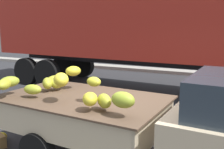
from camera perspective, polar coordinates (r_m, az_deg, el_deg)
curb_strip at (r=13.39m, az=18.50°, el=0.20°), size 80.00×0.80×0.16m
pickup_truck at (r=4.08m, az=18.48°, el=-11.07°), size 5.34×2.14×1.70m
semi_trailer at (r=9.44m, az=7.41°, el=11.58°), size 12.10×3.08×3.95m
fallen_banana_bunch_near_tailgate at (r=6.02m, az=-23.04°, el=-12.35°), size 0.32×0.34×0.19m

